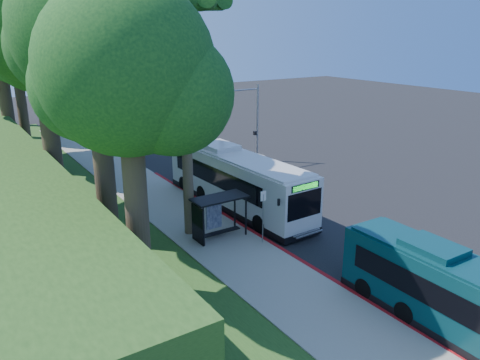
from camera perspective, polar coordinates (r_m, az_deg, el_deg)
ground at (r=33.45m, az=5.24°, el=-2.52°), size 140.00×140.00×0.00m
sidewalk at (r=29.73m, az=-5.92°, el=-5.08°), size 4.50×70.00×0.12m
red_curb at (r=27.68m, az=2.22°, el=-6.77°), size 0.25×30.00×0.13m
grass_verge at (r=32.33m, az=-19.12°, el=-4.15°), size 8.00×70.00×0.06m
bus_shelter at (r=26.76m, az=-3.11°, el=-3.62°), size 3.20×1.51×2.55m
stop_sign_pole at (r=25.93m, az=2.83°, el=-3.67°), size 0.35×0.06×3.17m
traffic_signal_pole at (r=42.30m, az=1.00°, el=8.05°), size 4.10×0.30×7.00m
palm_tree at (r=25.69m, az=-7.07°, el=19.48°), size 4.20×4.20×14.40m
tree_0 at (r=25.51m, az=-17.36°, el=16.22°), size 8.40×8.00×15.70m
tree_1 at (r=33.07m, az=-23.49°, el=18.43°), size 10.50×10.00×18.26m
tree_2 at (r=41.20m, az=-23.15°, el=14.90°), size 8.82×8.40×15.12m
tree_4 at (r=57.08m, az=-25.73°, el=14.23°), size 8.40×8.00×14.14m
tree_5 at (r=65.16m, az=-25.83°, el=13.77°), size 7.35×7.00×12.86m
tree_6 at (r=19.74m, az=-13.31°, el=11.96°), size 7.56×7.20×13.74m
white_bus at (r=31.63m, az=-0.53°, el=0.11°), size 3.29×13.55×4.01m
teal_bus at (r=20.47m, az=26.02°, el=-13.15°), size 2.61×11.31×3.36m
pickup at (r=39.00m, az=2.15°, el=1.78°), size 2.95×6.03×1.65m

